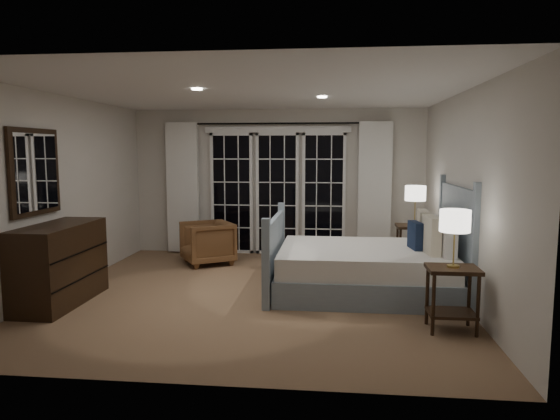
# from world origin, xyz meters

# --- Properties ---
(floor) EXTENTS (5.00, 5.00, 0.00)m
(floor) POSITION_xyz_m (0.00, 0.00, 0.00)
(floor) COLOR olive
(floor) RESTS_ON ground
(ceiling) EXTENTS (5.00, 5.00, 0.00)m
(ceiling) POSITION_xyz_m (0.00, 0.00, 2.50)
(ceiling) COLOR silver
(ceiling) RESTS_ON wall_back
(wall_left) EXTENTS (0.02, 5.00, 2.50)m
(wall_left) POSITION_xyz_m (-2.50, 0.00, 1.25)
(wall_left) COLOR beige
(wall_left) RESTS_ON floor
(wall_right) EXTENTS (0.02, 5.00, 2.50)m
(wall_right) POSITION_xyz_m (2.50, 0.00, 1.25)
(wall_right) COLOR beige
(wall_right) RESTS_ON floor
(wall_back) EXTENTS (5.00, 0.02, 2.50)m
(wall_back) POSITION_xyz_m (0.00, 2.50, 1.25)
(wall_back) COLOR beige
(wall_back) RESTS_ON floor
(wall_front) EXTENTS (5.00, 0.02, 2.50)m
(wall_front) POSITION_xyz_m (0.00, -2.50, 1.25)
(wall_front) COLOR beige
(wall_front) RESTS_ON floor
(french_doors) EXTENTS (2.50, 0.04, 2.20)m
(french_doors) POSITION_xyz_m (0.00, 2.46, 1.09)
(french_doors) COLOR black
(french_doors) RESTS_ON wall_back
(curtain_rod) EXTENTS (3.50, 0.03, 0.03)m
(curtain_rod) POSITION_xyz_m (0.00, 2.40, 2.25)
(curtain_rod) COLOR black
(curtain_rod) RESTS_ON wall_back
(curtain_left) EXTENTS (0.55, 0.10, 2.25)m
(curtain_left) POSITION_xyz_m (-1.65, 2.38, 1.15)
(curtain_left) COLOR white
(curtain_left) RESTS_ON curtain_rod
(curtain_right) EXTENTS (0.55, 0.10, 2.25)m
(curtain_right) POSITION_xyz_m (1.65, 2.38, 1.15)
(curtain_right) COLOR white
(curtain_right) RESTS_ON curtain_rod
(downlight_a) EXTENTS (0.12, 0.12, 0.01)m
(downlight_a) POSITION_xyz_m (0.80, 0.60, 2.49)
(downlight_a) COLOR white
(downlight_a) RESTS_ON ceiling
(downlight_b) EXTENTS (0.12, 0.12, 0.01)m
(downlight_b) POSITION_xyz_m (-0.60, -0.40, 2.49)
(downlight_b) COLOR white
(downlight_b) RESTS_ON ceiling
(bed) EXTENTS (2.33, 1.67, 1.36)m
(bed) POSITION_xyz_m (1.41, 0.20, 0.34)
(bed) COLOR gray
(bed) RESTS_ON floor
(nightstand_left) EXTENTS (0.50, 0.40, 0.65)m
(nightstand_left) POSITION_xyz_m (2.15, -1.08, 0.43)
(nightstand_left) COLOR black
(nightstand_left) RESTS_ON floor
(nightstand_right) EXTENTS (0.53, 0.42, 0.69)m
(nightstand_right) POSITION_xyz_m (2.18, 1.48, 0.45)
(nightstand_right) COLOR black
(nightstand_right) RESTS_ON floor
(lamp_left) EXTENTS (0.30, 0.30, 0.57)m
(lamp_left) POSITION_xyz_m (2.15, -1.08, 1.10)
(lamp_left) COLOR tan
(lamp_left) RESTS_ON nightstand_left
(lamp_right) EXTENTS (0.31, 0.31, 0.59)m
(lamp_right) POSITION_xyz_m (2.18, 1.48, 1.16)
(lamp_right) COLOR tan
(lamp_right) RESTS_ON nightstand_right
(armchair) EXTENTS (1.02, 1.01, 0.68)m
(armchair) POSITION_xyz_m (-1.02, 1.57, 0.34)
(armchair) COLOR brown
(armchair) RESTS_ON floor
(dresser) EXTENTS (0.56, 1.33, 0.94)m
(dresser) POSITION_xyz_m (-2.23, -0.64, 0.47)
(dresser) COLOR black
(dresser) RESTS_ON floor
(mirror) EXTENTS (0.05, 0.85, 1.00)m
(mirror) POSITION_xyz_m (-2.47, -0.64, 1.55)
(mirror) COLOR black
(mirror) RESTS_ON wall_left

